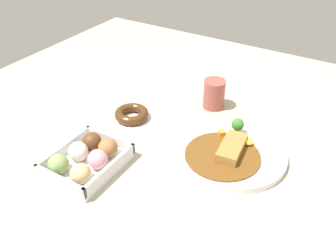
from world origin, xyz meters
TOP-DOWN VIEW (x-y plane):
  - ground_plane at (0.00, 0.00)m, footprint 1.60×1.60m
  - curry_plate at (-0.06, 0.17)m, footprint 0.28×0.28m
  - donut_box at (0.17, -0.13)m, footprint 0.19×0.16m
  - chocolate_ring_donut at (-0.07, -0.16)m, footprint 0.15×0.15m
  - coffee_mug at (-0.26, 0.02)m, footprint 0.07×0.07m

SIDE VIEW (x-z plane):
  - ground_plane at x=0.00m, z-range 0.00..0.00m
  - curry_plate at x=-0.06m, z-range -0.02..0.05m
  - chocolate_ring_donut at x=-0.07m, z-range 0.00..0.03m
  - donut_box at x=0.17m, z-range 0.00..0.06m
  - coffee_mug at x=-0.26m, z-range 0.00..0.09m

